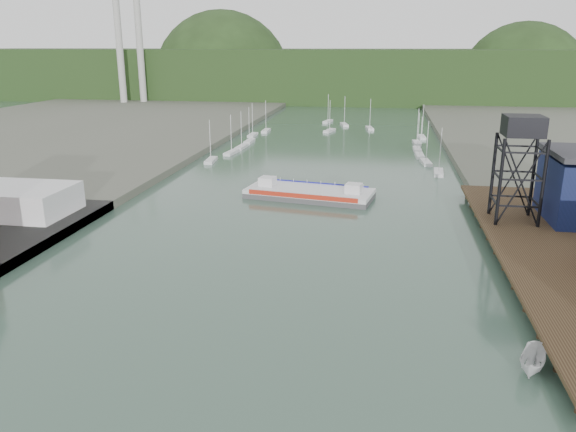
% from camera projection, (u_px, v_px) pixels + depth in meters
% --- Properties ---
extents(east_pier, '(14.00, 70.00, 2.45)m').
position_uv_depth(east_pier, '(548.00, 251.00, 74.20)').
color(east_pier, black).
rests_on(east_pier, ground).
extents(white_shed, '(18.00, 12.00, 4.50)m').
position_uv_depth(white_shed, '(15.00, 200.00, 91.25)').
color(white_shed, silver).
rests_on(white_shed, west_quay).
extents(lift_tower, '(6.50, 6.50, 16.00)m').
position_uv_depth(lift_tower, '(523.00, 133.00, 82.77)').
color(lift_tower, black).
rests_on(lift_tower, east_pier).
extents(marina_sailboats, '(57.71, 92.65, 0.90)m').
position_uv_depth(marina_sailboats, '(333.00, 141.00, 168.69)').
color(marina_sailboats, silver).
rests_on(marina_sailboats, ground).
extents(smokestacks, '(11.20, 8.20, 60.00)m').
position_uv_depth(smokestacks, '(129.00, 41.00, 265.66)').
color(smokestacks, '#AAA9A5').
rests_on(smokestacks, ground).
extents(distant_hills, '(500.00, 120.00, 80.00)m').
position_uv_depth(distant_hills, '(352.00, 78.00, 320.07)').
color(distant_hills, '#1E3015').
rests_on(distant_hills, ground).
extents(chain_ferry, '(25.07, 13.35, 3.43)m').
position_uv_depth(chain_ferry, '(309.00, 193.00, 107.23)').
color(chain_ferry, '#48484B').
rests_on(chain_ferry, ground).
extents(motorboat, '(3.88, 5.76, 2.08)m').
position_uv_depth(motorboat, '(533.00, 362.00, 49.83)').
color(motorboat, silver).
rests_on(motorboat, ground).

